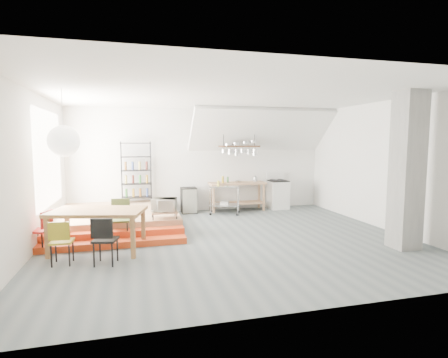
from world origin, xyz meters
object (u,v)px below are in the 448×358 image
object	(u,v)px
dining_table	(98,214)
mini_fridge	(189,200)
stove	(278,194)
rolling_cart	(225,196)

from	to	relation	value
dining_table	mini_fridge	size ratio (longest dim) A/B	2.51
stove	rolling_cart	bearing A→B (deg)	-166.70
mini_fridge	stove	bearing A→B (deg)	-0.85
stove	dining_table	bearing A→B (deg)	-147.57
stove	rolling_cart	world-z (taller)	stove
stove	rolling_cart	size ratio (longest dim) A/B	1.19
dining_table	rolling_cart	distance (m)	4.44
rolling_cart	dining_table	bearing A→B (deg)	-118.18
rolling_cart	mini_fridge	distance (m)	1.15
stove	rolling_cart	xyz separation A→B (m)	(-1.93, -0.46, 0.08)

